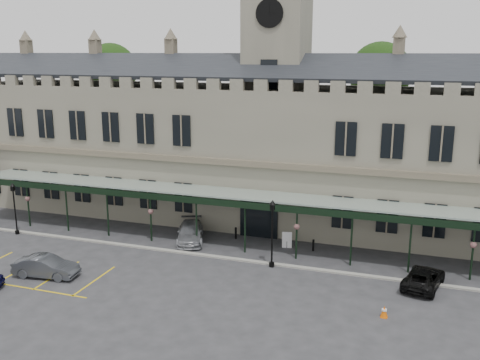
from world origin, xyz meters
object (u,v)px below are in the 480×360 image
(lamp_post_left, at_px, (14,204))
(traffic_cone, at_px, (384,312))
(sign_board, at_px, (287,240))
(car_left_b, at_px, (46,267))
(lamp_post_mid, at_px, (272,228))
(car_van, at_px, (424,278))
(station_building, at_px, (275,150))
(clock_tower, at_px, (277,74))
(car_taxi, at_px, (190,232))

(lamp_post_left, xyz_separation_m, traffic_cone, (30.46, -5.14, -2.29))
(sign_board, height_order, car_left_b, car_left_b)
(car_left_b, bearing_deg, traffic_cone, -93.20)
(lamp_post_mid, bearing_deg, lamp_post_left, -179.94)
(sign_board, distance_m, car_van, 10.98)
(station_building, xyz_separation_m, traffic_cone, (10.85, -15.93, -6.12))
(car_left_b, distance_m, car_van, 25.35)
(station_building, distance_m, car_van, 17.92)
(station_building, distance_m, car_left_b, 21.60)
(station_building, distance_m, traffic_cone, 20.22)
(traffic_cone, xyz_separation_m, car_van, (2.15, 5.07, 0.28))
(station_building, bearing_deg, clock_tower, 90.00)
(car_left_b, bearing_deg, car_taxi, -40.84)
(sign_board, distance_m, car_left_b, 17.83)
(station_building, relative_size, lamp_post_left, 13.51)
(station_building, distance_m, lamp_post_left, 22.70)
(lamp_post_left, relative_size, car_van, 0.98)
(sign_board, bearing_deg, traffic_cone, -58.77)
(car_taxi, distance_m, car_van, 18.27)
(lamp_post_mid, xyz_separation_m, car_van, (10.32, -0.10, -2.32))
(car_taxi, bearing_deg, lamp_post_left, 170.94)
(clock_tower, height_order, car_taxi, clock_tower)
(clock_tower, xyz_separation_m, traffic_cone, (10.85, -16.02, -12.76))
(sign_board, xyz_separation_m, car_taxi, (-7.82, -0.98, 0.09))
(clock_tower, xyz_separation_m, lamp_post_mid, (2.68, -10.85, -10.16))
(lamp_post_mid, height_order, sign_board, lamp_post_mid)
(lamp_post_mid, distance_m, sign_board, 4.65)
(clock_tower, xyz_separation_m, car_left_b, (-11.50, -17.45, -12.38))
(station_building, xyz_separation_m, clock_tower, (0.00, 0.09, 6.64))
(lamp_post_left, height_order, car_left_b, lamp_post_left)
(station_building, xyz_separation_m, lamp_post_left, (-19.61, -10.79, -3.84))
(clock_tower, relative_size, traffic_cone, 35.06)
(station_building, height_order, car_van, station_building)
(traffic_cone, bearing_deg, sign_board, 131.14)
(sign_board, relative_size, car_van, 0.29)
(clock_tower, height_order, traffic_cone, clock_tower)
(clock_tower, relative_size, car_left_b, 5.58)
(station_building, height_order, car_taxi, station_building)
(station_building, xyz_separation_m, car_taxi, (-5.00, -7.72, -5.74))
(lamp_post_mid, height_order, traffic_cone, lamp_post_mid)
(clock_tower, bearing_deg, lamp_post_mid, -76.11)
(lamp_post_mid, bearing_deg, car_taxi, 158.36)
(car_taxi, bearing_deg, clock_tower, 36.41)
(traffic_cone, bearing_deg, car_taxi, 152.61)
(lamp_post_left, distance_m, car_taxi, 15.05)
(clock_tower, distance_m, traffic_cone, 23.18)
(station_building, bearing_deg, traffic_cone, -55.73)
(clock_tower, height_order, car_van, clock_tower)
(traffic_cone, relative_size, car_van, 0.16)
(clock_tower, relative_size, sign_board, 18.97)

